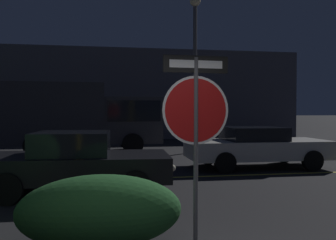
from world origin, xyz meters
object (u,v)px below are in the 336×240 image
Objects in this scene: passing_car_3 at (256,146)px; street_lamp at (195,50)px; stop_sign at (196,112)px; hedge_bush_2 at (100,212)px; delivery_truck at (86,116)px; passing_car_2 at (77,162)px.

street_lamp is at bearing -169.04° from passing_car_3.
stop_sign is 1.17× the size of hedge_bush_2.
delivery_truck is at bearing 170.91° from street_lamp.
stop_sign is 0.37× the size of street_lamp.
passing_car_3 is 5.82m from street_lamp.
stop_sign is 3.98m from passing_car_2.
passing_car_2 is 5.84m from passing_car_3.
passing_car_3 is 0.66× the size of street_lamp.
delivery_truck is 5.32m from street_lamp.
passing_car_3 is at bearing 52.03° from hedge_bush_2.
stop_sign is at bearing -104.17° from street_lamp.
delivery_truck reaches higher than stop_sign.
stop_sign is at bearing -28.98° from passing_car_3.
street_lamp reaches higher than passing_car_3.
street_lamp reaches higher than delivery_truck.
street_lamp reaches higher than hedge_bush_2.
passing_car_3 is (5.19, 2.68, -0.01)m from passing_car_2.
stop_sign is 7.11m from passing_car_3.
street_lamp reaches higher than stop_sign.
passing_car_2 is at bearing 113.19° from stop_sign.
hedge_bush_2 is (-1.21, 0.10, -1.26)m from stop_sign.
passing_car_2 reaches higher than passing_car_3.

